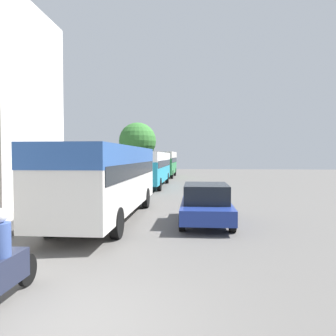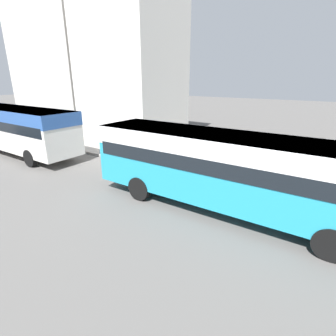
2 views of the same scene
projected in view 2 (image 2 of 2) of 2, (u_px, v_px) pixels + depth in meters
The scene contains 5 objects.
sidewalk at pixel (12, 131), 24.70m from camera, with size 2.20×120.00×0.15m.
building_corner at pixel (68, 65), 24.09m from camera, with size 6.21×8.78×11.83m.
building_midblock at pixel (132, 72), 20.00m from camera, with size 5.95×6.68×10.41m.
bus_lead at pixel (17, 125), 16.88m from camera, with size 2.52×10.04×3.02m.
bus_following at pixel (231, 163), 9.40m from camera, with size 2.52×11.07×2.92m.
Camera 2 is at (6.93, 25.93, 4.81)m, focal length 28.00 mm.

